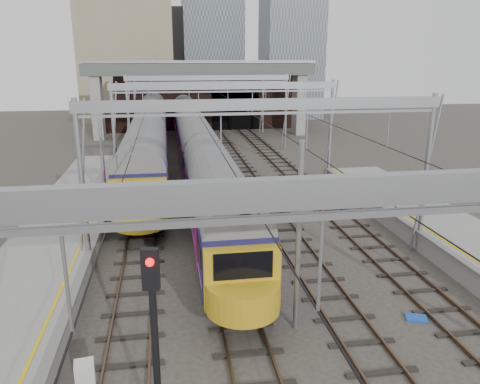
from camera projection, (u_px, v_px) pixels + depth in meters
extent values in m
plane|color=#38332D|center=(312.00, 360.00, 15.44)|extent=(160.00, 160.00, 0.00)
cube|color=gray|center=(6.00, 331.00, 16.13)|extent=(4.20, 55.00, 1.10)
cube|color=slate|center=(66.00, 313.00, 16.30)|extent=(0.35, 55.00, 0.12)
cube|color=gold|center=(51.00, 312.00, 16.21)|extent=(0.12, 55.00, 0.01)
cube|color=#4C3828|center=(132.00, 219.00, 28.64)|extent=(0.08, 80.00, 0.16)
cube|color=#4C3828|center=(156.00, 218.00, 28.86)|extent=(0.08, 80.00, 0.16)
cube|color=black|center=(144.00, 219.00, 28.77)|extent=(2.40, 80.00, 0.14)
cube|color=#4C3828|center=(198.00, 216.00, 29.24)|extent=(0.08, 80.00, 0.16)
cube|color=#4C3828|center=(221.00, 214.00, 29.46)|extent=(0.08, 80.00, 0.16)
cube|color=black|center=(209.00, 216.00, 29.37)|extent=(2.40, 80.00, 0.14)
cube|color=#4C3828|center=(260.00, 212.00, 29.84)|extent=(0.08, 80.00, 0.16)
cube|color=#4C3828|center=(282.00, 211.00, 30.05)|extent=(0.08, 80.00, 0.16)
cube|color=black|center=(271.00, 213.00, 29.97)|extent=(2.40, 80.00, 0.14)
cube|color=#4C3828|center=(321.00, 209.00, 30.43)|extent=(0.08, 80.00, 0.16)
cube|color=#4C3828|center=(342.00, 208.00, 30.65)|extent=(0.08, 80.00, 0.16)
cube|color=black|center=(331.00, 210.00, 30.56)|extent=(2.40, 80.00, 0.14)
cube|color=gray|center=(442.00, 187.00, 7.63)|extent=(16.80, 0.28, 0.50)
cylinder|color=gray|center=(83.00, 189.00, 20.69)|extent=(0.24, 0.24, 8.00)
cylinder|color=gray|center=(426.00, 175.00, 23.14)|extent=(0.24, 0.24, 8.00)
cube|color=gray|center=(265.00, 104.00, 20.92)|extent=(16.80, 0.28, 0.50)
cylinder|color=gray|center=(114.00, 138.00, 33.98)|extent=(0.24, 0.24, 8.00)
cylinder|color=gray|center=(330.00, 132.00, 36.43)|extent=(0.24, 0.24, 8.00)
cube|color=gray|center=(226.00, 86.00, 34.20)|extent=(16.80, 0.28, 0.50)
cylinder|color=gray|center=(128.00, 115.00, 47.26)|extent=(0.24, 0.24, 8.00)
cylinder|color=gray|center=(286.00, 112.00, 49.71)|extent=(0.24, 0.24, 8.00)
cube|color=gray|center=(208.00, 78.00, 47.49)|extent=(16.80, 0.28, 0.50)
cylinder|color=gray|center=(135.00, 104.00, 58.65)|extent=(0.24, 0.24, 8.00)
cylinder|color=gray|center=(263.00, 102.00, 61.10)|extent=(0.24, 0.24, 8.00)
cube|color=gray|center=(200.00, 74.00, 58.88)|extent=(16.80, 0.28, 0.50)
cube|color=black|center=(139.00, 131.00, 27.25)|extent=(0.03, 80.00, 0.03)
cube|color=black|center=(207.00, 129.00, 27.84)|extent=(0.03, 80.00, 0.03)
cube|color=black|center=(273.00, 128.00, 28.44)|extent=(0.03, 80.00, 0.03)
cube|color=black|center=(336.00, 126.00, 29.04)|extent=(0.03, 80.00, 0.03)
cube|color=black|center=(213.00, 96.00, 63.83)|extent=(26.00, 2.00, 9.00)
cube|color=black|center=(235.00, 111.00, 63.84)|extent=(6.50, 0.10, 5.20)
cylinder|color=black|center=(235.00, 91.00, 63.12)|extent=(6.50, 0.10, 6.50)
cube|color=black|center=(124.00, 121.00, 61.92)|extent=(6.00, 1.50, 3.00)
cube|color=gray|center=(97.00, 105.00, 56.08)|extent=(1.20, 2.50, 8.20)
cube|color=gray|center=(299.00, 102.00, 59.82)|extent=(1.20, 2.50, 8.20)
cube|color=#515C55|center=(201.00, 69.00, 56.81)|extent=(28.00, 3.00, 1.40)
cube|color=gray|center=(201.00, 62.00, 56.56)|extent=(28.00, 3.00, 0.30)
cube|color=tan|center=(127.00, 48.00, 73.52)|extent=(14.00, 12.00, 22.00)
cube|color=#4C5660|center=(212.00, 18.00, 79.91)|extent=(10.00, 10.00, 32.00)
cube|color=gray|center=(177.00, 61.00, 88.56)|extent=(18.00, 14.00, 18.00)
cube|color=black|center=(192.00, 152.00, 47.60)|extent=(2.17, 64.40, 0.70)
cube|color=#131342|center=(191.00, 133.00, 47.08)|extent=(2.77, 64.40, 2.47)
cylinder|color=slate|center=(191.00, 121.00, 46.74)|extent=(2.71, 63.90, 2.71)
cube|color=black|center=(191.00, 130.00, 46.97)|extent=(2.79, 63.20, 0.74)
cube|color=#D14186|center=(191.00, 140.00, 47.27)|extent=(2.79, 63.40, 0.12)
cube|color=gold|center=(242.00, 279.00, 16.41)|extent=(2.71, 0.60, 2.27)
cube|color=black|center=(243.00, 266.00, 16.08)|extent=(2.07, 0.08, 0.99)
cube|color=black|center=(153.00, 147.00, 50.41)|extent=(2.39, 52.87, 0.70)
cube|color=#131342|center=(152.00, 128.00, 49.86)|extent=(3.04, 52.87, 2.71)
cylinder|color=slate|center=(151.00, 115.00, 49.48)|extent=(2.98, 52.37, 2.98)
cube|color=black|center=(151.00, 124.00, 49.74)|extent=(3.06, 51.67, 0.81)
cube|color=#D14186|center=(152.00, 135.00, 50.07)|extent=(3.06, 51.87, 0.13)
cube|color=gold|center=(139.00, 202.00, 24.66)|extent=(2.98, 0.60, 2.51)
cube|color=black|center=(138.00, 192.00, 24.32)|extent=(2.28, 0.08, 1.08)
cylinder|color=black|center=(156.00, 354.00, 11.36)|extent=(0.18, 0.18, 5.37)
cube|color=black|center=(150.00, 269.00, 10.53)|extent=(0.42, 0.26, 1.01)
sphere|color=red|center=(150.00, 262.00, 10.36)|extent=(0.20, 0.20, 0.20)
cylinder|color=black|center=(244.00, 265.00, 16.84)|extent=(0.16, 0.16, 4.85)
cube|color=black|center=(245.00, 211.00, 16.08)|extent=(0.38, 0.24, 0.91)
sphere|color=red|center=(246.00, 206.00, 15.91)|extent=(0.18, 0.18, 0.18)
cube|color=silver|center=(85.00, 378.00, 13.73)|extent=(0.61, 0.54, 1.11)
cube|color=#1749AD|center=(247.00, 276.00, 21.24)|extent=(0.86, 0.66, 0.09)
cube|color=#1749AD|center=(416.00, 318.00, 17.85)|extent=(0.93, 0.79, 0.09)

